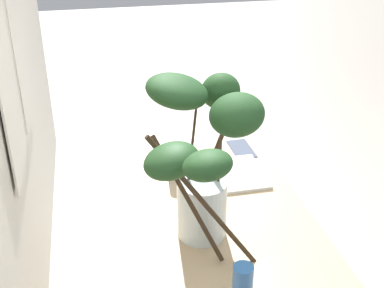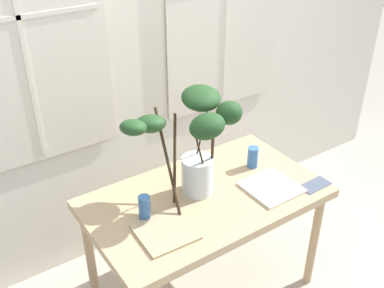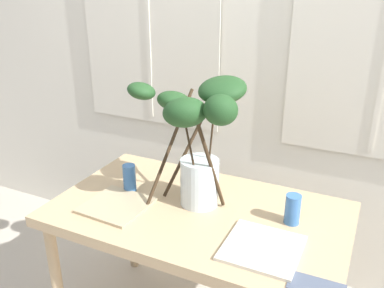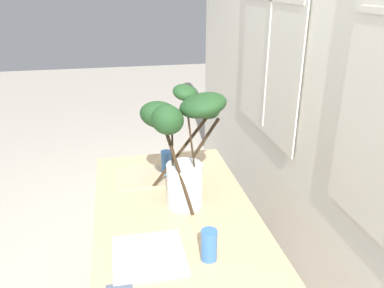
{
  "view_description": "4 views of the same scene",
  "coord_description": "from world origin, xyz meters",
  "px_view_note": "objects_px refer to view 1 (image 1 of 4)",
  "views": [
    {
      "loc": [
        -1.4,
        0.39,
        1.82
      ],
      "look_at": [
        -0.06,
        0.1,
        1.1
      ],
      "focal_mm": 47.12,
      "sensor_mm": 36.0,
      "label": 1
    },
    {
      "loc": [
        -1.16,
        -1.58,
        2.2
      ],
      "look_at": [
        -0.03,
        0.08,
        1.01
      ],
      "focal_mm": 42.45,
      "sensor_mm": 36.0,
      "label": 2
    },
    {
      "loc": [
        0.64,
        -1.4,
        1.66
      ],
      "look_at": [
        -0.05,
        0.05,
        1.0
      ],
      "focal_mm": 38.09,
      "sensor_mm": 36.0,
      "label": 3
    },
    {
      "loc": [
        1.57,
        -0.23,
        1.71
      ],
      "look_at": [
        -0.04,
        0.09,
        1.02
      ],
      "focal_mm": 36.45,
      "sensor_mm": 36.0,
      "label": 4
    }
  ],
  "objects_px": {
    "vase_with_branches": "(203,154)",
    "plate_square_right": "(230,174)",
    "drinking_glass_blue_left": "(243,285)",
    "dining_table": "(215,244)",
    "plate_square_left": "(286,286)",
    "drinking_glass_blue_right": "(175,162)"
  },
  "relations": [
    {
      "from": "vase_with_branches",
      "to": "plate_square_right",
      "type": "xyz_separation_m",
      "value": [
        0.37,
        -0.21,
        -0.32
      ]
    },
    {
      "from": "vase_with_branches",
      "to": "drinking_glass_blue_left",
      "type": "relative_size",
      "value": 4.68
    },
    {
      "from": "dining_table",
      "to": "plate_square_left",
      "type": "relative_size",
      "value": 4.82
    },
    {
      "from": "dining_table",
      "to": "plate_square_right",
      "type": "bearing_deg",
      "value": -24.57
    },
    {
      "from": "drinking_glass_blue_left",
      "to": "plate_square_left",
      "type": "bearing_deg",
      "value": -79.65
    },
    {
      "from": "vase_with_branches",
      "to": "dining_table",
      "type": "bearing_deg",
      "value": -56.68
    },
    {
      "from": "dining_table",
      "to": "plate_square_right",
      "type": "distance_m",
      "value": 0.38
    },
    {
      "from": "drinking_glass_blue_right",
      "to": "plate_square_right",
      "type": "bearing_deg",
      "value": -103.8
    },
    {
      "from": "vase_with_branches",
      "to": "drinking_glass_blue_right",
      "type": "xyz_separation_m",
      "value": [
        0.43,
        0.02,
        -0.26
      ]
    },
    {
      "from": "dining_table",
      "to": "drinking_glass_blue_right",
      "type": "distance_m",
      "value": 0.42
    },
    {
      "from": "dining_table",
      "to": "drinking_glass_blue_left",
      "type": "xyz_separation_m",
      "value": [
        -0.36,
        0.01,
        0.14
      ]
    },
    {
      "from": "drinking_glass_blue_right",
      "to": "dining_table",
      "type": "bearing_deg",
      "value": -169.44
    },
    {
      "from": "dining_table",
      "to": "drinking_glass_blue_left",
      "type": "relative_size",
      "value": 9.59
    },
    {
      "from": "drinking_glass_blue_left",
      "to": "dining_table",
      "type": "bearing_deg",
      "value": -2.15
    },
    {
      "from": "plate_square_left",
      "to": "dining_table",
      "type": "bearing_deg",
      "value": 21.99
    },
    {
      "from": "vase_with_branches",
      "to": "drinking_glass_blue_right",
      "type": "relative_size",
      "value": 4.89
    },
    {
      "from": "vase_with_branches",
      "to": "plate_square_left",
      "type": "relative_size",
      "value": 2.35
    },
    {
      "from": "dining_table",
      "to": "plate_square_left",
      "type": "height_order",
      "value": "plate_square_left"
    },
    {
      "from": "dining_table",
      "to": "vase_with_branches",
      "type": "distance_m",
      "value": 0.41
    },
    {
      "from": "dining_table",
      "to": "plate_square_left",
      "type": "distance_m",
      "value": 0.37
    },
    {
      "from": "plate_square_right",
      "to": "plate_square_left",
      "type": "bearing_deg",
      "value": 178.47
    },
    {
      "from": "plate_square_right",
      "to": "drinking_glass_blue_right",
      "type": "bearing_deg",
      "value": 76.2
    }
  ]
}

